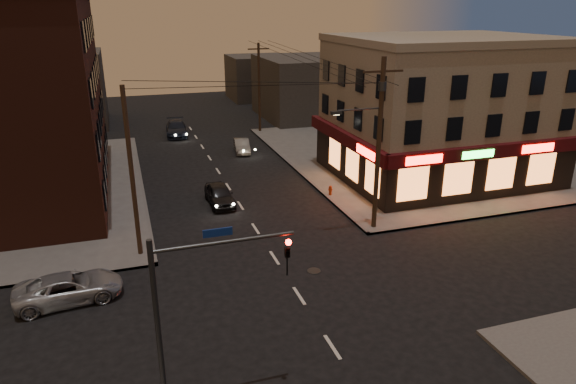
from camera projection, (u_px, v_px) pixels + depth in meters
name	position (u px, v px, depth m)	size (l,w,h in m)	color
ground	(299.00, 296.00, 23.90)	(120.00, 120.00, 0.00)	black
sidewalk_ne	(418.00, 154.00, 46.08)	(24.00, 28.00, 0.15)	#514F4C
pizza_building	(440.00, 109.00, 38.68)	(15.85, 12.85, 10.50)	tan
brick_apartment	(2.00, 102.00, 34.32)	(12.00, 20.00, 13.00)	#401D14
bg_building_ne_a	(305.00, 87.00, 60.68)	(10.00, 12.00, 7.00)	#3F3D3A
bg_building_nw	(61.00, 89.00, 56.19)	(9.00, 10.00, 8.00)	#3F3D3A
bg_building_ne_b	(258.00, 77.00, 72.76)	(8.00, 8.00, 6.00)	#3F3D3A
utility_pole_main	(377.00, 136.00, 29.04)	(4.20, 0.44, 10.00)	#382619
utility_pole_far	(259.00, 88.00, 52.83)	(0.26, 0.26, 9.00)	#382619
utility_pole_west	(132.00, 174.00, 26.11)	(0.24, 0.24, 9.00)	#382619
traffic_signal	(190.00, 301.00, 15.84)	(4.49, 0.32, 6.47)	#333538
suv_cross	(69.00, 288.00, 23.32)	(2.16, 4.69, 1.30)	gray
sedan_near	(220.00, 195.00, 34.64)	(1.61, 4.00, 1.36)	black
sedan_mid	(242.00, 146.00, 46.86)	(1.29, 3.70, 1.22)	slate
sedan_far	(176.00, 128.00, 52.82)	(2.07, 5.08, 1.47)	black
fire_hydrant	(330.00, 190.00, 35.99)	(0.30, 0.30, 0.69)	#962E0D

